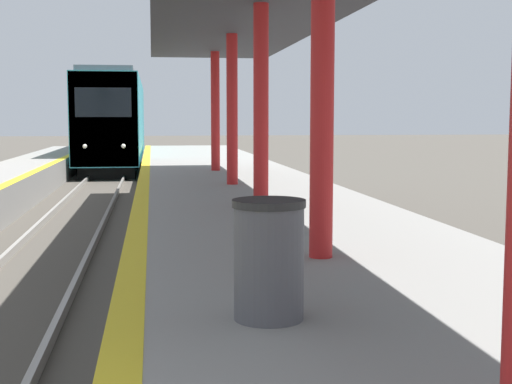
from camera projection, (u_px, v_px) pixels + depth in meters
train at (116, 121)px, 37.37m from camera, size 2.73×19.12×4.63m
station_canopy at (261, 5)px, 12.44m from camera, size 3.84×23.05×3.80m
trash_bin at (269, 259)px, 5.69m from camera, size 0.59×0.59×0.97m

